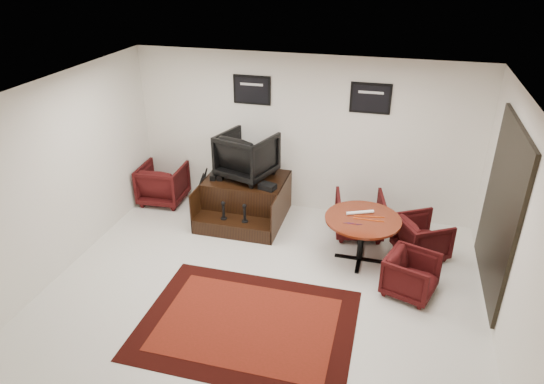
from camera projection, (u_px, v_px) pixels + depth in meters
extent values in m
plane|color=silver|center=(264.00, 287.00, 6.88)|extent=(6.00, 6.00, 0.00)
cube|color=white|center=(303.00, 136.00, 8.41)|extent=(6.00, 0.02, 2.80)
cube|color=white|center=(183.00, 333.00, 4.10)|extent=(6.00, 0.02, 2.80)
cube|color=white|center=(62.00, 175.00, 6.94)|extent=(0.02, 5.00, 2.80)
cube|color=white|center=(514.00, 232.00, 5.56)|extent=(0.02, 5.00, 2.80)
cube|color=white|center=(262.00, 94.00, 5.62)|extent=(6.00, 5.00, 0.02)
cube|color=black|center=(500.00, 210.00, 6.22)|extent=(0.05, 1.90, 2.30)
cube|color=black|center=(500.00, 210.00, 6.22)|extent=(0.02, 1.72, 2.12)
cube|color=black|center=(500.00, 210.00, 6.22)|extent=(0.03, 0.05, 2.12)
cube|color=black|center=(252.00, 90.00, 8.26)|extent=(0.66, 0.03, 0.50)
cube|color=black|center=(252.00, 90.00, 8.25)|extent=(0.58, 0.01, 0.42)
cube|color=silver|center=(251.00, 84.00, 8.20)|extent=(0.40, 0.00, 0.04)
cube|color=black|center=(371.00, 98.00, 7.80)|extent=(0.66, 0.03, 0.50)
cube|color=black|center=(370.00, 99.00, 7.79)|extent=(0.58, 0.01, 0.42)
cube|color=silver|center=(371.00, 93.00, 7.74)|extent=(0.40, 0.00, 0.04)
cube|color=black|center=(247.00, 324.00, 6.21)|extent=(2.71, 2.03, 0.01)
cube|color=#561A0C|center=(247.00, 324.00, 6.21)|extent=(2.22, 1.55, 0.01)
cube|color=black|center=(247.00, 196.00, 8.65)|extent=(1.39, 1.03, 0.72)
cube|color=black|center=(235.00, 227.00, 8.13)|extent=(1.39, 0.41, 0.26)
cube|color=black|center=(207.00, 196.00, 8.63)|extent=(0.02, 1.44, 0.72)
cube|color=black|center=(282.00, 206.00, 8.31)|extent=(0.02, 1.44, 0.72)
cylinder|color=black|center=(224.00, 218.00, 8.11)|extent=(0.11, 0.11, 0.02)
cylinder|color=black|center=(223.00, 211.00, 8.05)|extent=(0.04, 0.04, 0.24)
sphere|color=black|center=(223.00, 203.00, 7.98)|extent=(0.07, 0.07, 0.07)
cylinder|color=black|center=(245.00, 221.00, 8.03)|extent=(0.11, 0.11, 0.02)
cylinder|color=black|center=(245.00, 214.00, 7.97)|extent=(0.04, 0.04, 0.24)
sphere|color=black|center=(244.00, 206.00, 7.90)|extent=(0.07, 0.07, 0.07)
imported|color=black|center=(247.00, 153.00, 8.33)|extent=(1.06, 1.03, 0.88)
cube|color=black|center=(214.00, 176.00, 8.44)|extent=(0.15, 0.28, 0.10)
cube|color=black|center=(220.00, 176.00, 8.44)|extent=(0.15, 0.28, 0.10)
cube|color=black|center=(267.00, 186.00, 8.06)|extent=(0.31, 0.25, 0.09)
imported|color=black|center=(163.00, 182.00, 9.06)|extent=(0.83, 0.78, 0.81)
cylinder|color=#4E150B|center=(363.00, 219.00, 7.18)|extent=(1.13, 1.13, 0.04)
cylinder|color=black|center=(361.00, 239.00, 7.34)|extent=(0.09, 0.09, 0.67)
cube|color=black|center=(359.00, 259.00, 7.50)|extent=(0.76, 0.06, 0.03)
cube|color=black|center=(359.00, 259.00, 7.50)|extent=(0.06, 0.76, 0.03)
imported|color=black|center=(359.00, 213.00, 8.02)|extent=(0.89, 0.85, 0.79)
imported|color=black|center=(422.00, 235.00, 7.47)|extent=(0.91, 0.92, 0.71)
imported|color=black|center=(411.00, 273.00, 6.63)|extent=(0.78, 0.81, 0.67)
cylinder|color=white|center=(360.00, 212.00, 7.27)|extent=(0.40, 0.22, 0.05)
cylinder|color=#DE450C|center=(369.00, 220.00, 7.12)|extent=(0.45, 0.02, 0.01)
cylinder|color=#DE450C|center=(369.00, 216.00, 7.20)|extent=(0.45, 0.08, 0.01)
cylinder|color=#4C1933|center=(347.00, 223.00, 7.04)|extent=(0.09, 0.05, 0.01)
cylinder|color=#4C1933|center=(351.00, 223.00, 7.03)|extent=(0.09, 0.05, 0.01)
cylinder|color=#4C1933|center=(355.00, 224.00, 7.01)|extent=(0.09, 0.05, 0.01)
cylinder|color=#4C1933|center=(359.00, 224.00, 7.00)|extent=(0.09, 0.05, 0.01)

